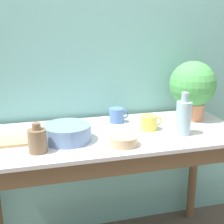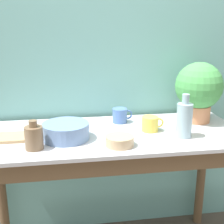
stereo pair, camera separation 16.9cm
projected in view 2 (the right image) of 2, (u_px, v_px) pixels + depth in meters
The scene contains 10 objects.
wall_back at pixel (103, 58), 1.97m from camera, with size 6.00×0.05×2.40m.
counter_table at pixel (113, 161), 1.75m from camera, with size 1.46×0.62×0.83m.
potted_plant at pixel (199, 89), 1.87m from camera, with size 0.28×0.28×0.36m.
bowl_wash_large at pixel (66, 131), 1.63m from camera, with size 0.25×0.25×0.09m.
bottle_tall at pixel (184, 119), 1.64m from camera, with size 0.08×0.08×0.23m.
bottle_short at pixel (34, 137), 1.50m from camera, with size 0.09×0.09×0.14m.
mug_yellow at pixel (150, 124), 1.75m from camera, with size 0.13×0.09×0.08m.
mug_blue at pixel (120, 116), 1.89m from camera, with size 0.12×0.09×0.09m.
bowl_small_tan at pixel (120, 141), 1.55m from camera, with size 0.14×0.14×0.05m.
tray_board at pixel (13, 137), 1.64m from camera, with size 0.23×0.15×0.02m.
Camera 2 is at (-0.25, -1.30, 1.43)m, focal length 50.00 mm.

